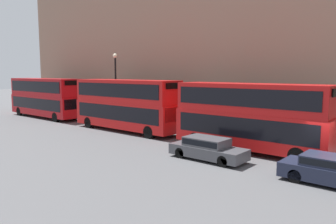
# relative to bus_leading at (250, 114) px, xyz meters

# --- Properties ---
(ground_plane) EXTENTS (200.00, 200.00, 0.00)m
(ground_plane) POSITION_rel_bus_leading_xyz_m (-1.60, -5.11, -2.42)
(ground_plane) COLOR #515154
(bus_leading) EXTENTS (2.59, 10.07, 4.40)m
(bus_leading) POSITION_rel_bus_leading_xyz_m (0.00, 0.00, 0.00)
(bus_leading) COLOR red
(bus_leading) RESTS_ON ground
(bus_second_in_queue) EXTENTS (2.59, 10.90, 4.47)m
(bus_second_in_queue) POSITION_rel_bus_leading_xyz_m (-0.00, 11.72, 0.04)
(bus_second_in_queue) COLOR red
(bus_second_in_queue) RESTS_ON ground
(bus_third_in_queue) EXTENTS (2.59, 11.16, 4.43)m
(bus_third_in_queue) POSITION_rel_bus_leading_xyz_m (-0.00, 25.19, 0.02)
(bus_third_in_queue) COLOR #A80F14
(bus_third_in_queue) RESTS_ON ground
(car_dark_sedan) EXTENTS (1.86, 4.70, 1.32)m
(car_dark_sedan) POSITION_rel_bus_leading_xyz_m (-3.40, -5.86, -1.72)
(car_dark_sedan) COLOR #1E2338
(car_dark_sedan) RESTS_ON ground
(car_hatchback) EXTENTS (1.77, 4.57, 1.31)m
(car_hatchback) POSITION_rel_bus_leading_xyz_m (-3.40, 0.98, -1.72)
(car_hatchback) COLOR #47474C
(car_hatchback) RESTS_ON ground
(street_lamp) EXTENTS (0.44, 0.44, 6.93)m
(street_lamp) POSITION_rel_bus_leading_xyz_m (2.01, 15.33, 1.82)
(street_lamp) COLOR black
(street_lamp) RESTS_ON ground
(pedestrian) EXTENTS (0.36, 0.36, 1.81)m
(pedestrian) POSITION_rel_bus_leading_xyz_m (2.29, 7.09, -1.58)
(pedestrian) COLOR #334C6B
(pedestrian) RESTS_ON ground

